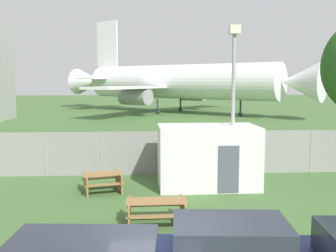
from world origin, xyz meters
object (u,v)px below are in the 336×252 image
object	(u,v)px
airplane	(176,82)
picnic_bench_open_grass	(103,181)
portable_cabin	(208,156)
picnic_bench_near_cabin	(157,209)

from	to	relation	value
airplane	picnic_bench_open_grass	distance (m)	40.01
portable_cabin	airplane	bearing A→B (deg)	86.77
airplane	picnic_bench_near_cabin	size ratio (longest dim) A/B	17.66
portable_cabin	picnic_bench_open_grass	size ratio (longest dim) A/B	2.27
picnic_bench_open_grass	portable_cabin	bearing A→B (deg)	7.30
airplane	portable_cabin	xyz separation A→B (m)	(-1.69, -38.80, -3.04)
airplane	picnic_bench_open_grass	bearing A→B (deg)	-59.84
portable_cabin	picnic_bench_near_cabin	xyz separation A→B (m)	(-2.30, -4.29, -0.82)
airplane	portable_cabin	world-z (taller)	airplane
airplane	picnic_bench_open_grass	size ratio (longest dim) A/B	18.48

